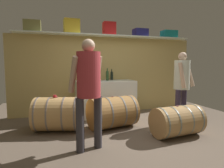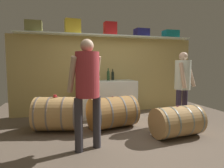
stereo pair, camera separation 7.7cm
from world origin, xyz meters
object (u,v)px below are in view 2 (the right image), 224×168
at_px(work_cabinet, 106,98).
at_px(tasting_cup, 55,96).
at_px(wine_barrel_near, 58,114).
at_px(toolcase_teal, 170,34).
at_px(wine_bottle_amber, 88,75).
at_px(toolcase_navy, 142,33).
at_px(visitor_tasting, 183,80).
at_px(wine_barrel_flank, 113,112).
at_px(winemaker_pouring, 87,83).
at_px(toolcase_red, 110,29).
at_px(wine_bottle_dark, 113,75).
at_px(toolcase_olive, 34,26).
at_px(wine_barrel_far, 177,121).
at_px(wine_bottle_green, 108,75).
at_px(toolcase_yellow, 73,27).
at_px(wine_glass, 99,77).

relative_size(work_cabinet, tasting_cup, 22.55).
relative_size(wine_barrel_near, tasting_cup, 15.35).
xyz_separation_m(toolcase_teal, wine_bottle_amber, (-2.41, -0.19, -1.13)).
distance_m(toolcase_navy, visitor_tasting, 1.87).
relative_size(toolcase_teal, work_cabinet, 0.28).
height_order(wine_barrel_flank, winemaker_pouring, winemaker_pouring).
bearing_deg(winemaker_pouring, wine_barrel_near, 96.87).
relative_size(wine_bottle_amber, wine_barrel_near, 0.32).
relative_size(toolcase_red, work_cabinet, 0.23).
xyz_separation_m(toolcase_navy, wine_bottle_dark, (-0.83, -0.04, -1.15)).
height_order(toolcase_olive, winemaker_pouring, toolcase_olive).
height_order(work_cabinet, wine_barrel_far, work_cabinet).
relative_size(work_cabinet, wine_bottle_green, 4.70).
bearing_deg(wine_barrel_far, tasting_cup, 150.68).
xyz_separation_m(toolcase_yellow, wine_barrel_near, (-0.40, -1.10, -1.91)).
bearing_deg(wine_bottle_amber, toolcase_red, 16.96).
bearing_deg(wine_bottle_dark, wine_glass, -156.80).
height_order(wine_bottle_green, wine_bottle_dark, wine_bottle_green).
xyz_separation_m(wine_glass, tasting_cup, (-1.05, -0.88, -0.29)).
bearing_deg(wine_barrel_far, work_cabinet, 110.58).
height_order(toolcase_olive, toolcase_navy, toolcase_olive).
distance_m(wine_glass, wine_barrel_far, 2.21).
relative_size(toolcase_red, wine_barrel_near, 0.34).
height_order(toolcase_navy, toolcase_teal, toolcase_navy).
relative_size(toolcase_teal, winemaker_pouring, 0.24).
bearing_deg(toolcase_olive, wine_barrel_far, -37.59).
distance_m(toolcase_yellow, work_cabinet, 1.97).
xyz_separation_m(wine_bottle_amber, wine_glass, (0.27, -0.02, -0.06)).
relative_size(toolcase_olive, winemaker_pouring, 0.23).
height_order(toolcase_navy, work_cabinet, toolcase_navy).
distance_m(toolcase_red, winemaker_pouring, 2.61).
bearing_deg(winemaker_pouring, wine_barrel_flank, 38.13).
distance_m(toolcase_navy, wine_barrel_near, 3.10).
bearing_deg(wine_bottle_dark, wine_barrel_flank, -105.55).
height_order(work_cabinet, wine_bottle_amber, wine_bottle_amber).
relative_size(toolcase_yellow, visitor_tasting, 0.24).
relative_size(work_cabinet, wine_barrel_far, 1.56).
bearing_deg(toolcase_navy, wine_glass, -172.53).
bearing_deg(visitor_tasting, toolcase_teal, -139.30).
bearing_deg(wine_bottle_amber, toolcase_teal, 4.55).
relative_size(wine_bottle_amber, tasting_cup, 4.93).
bearing_deg(wine_bottle_green, wine_bottle_amber, -175.90).
distance_m(toolcase_red, wine_barrel_flank, 2.28).
xyz_separation_m(toolcase_yellow, wine_glass, (0.60, -0.22, -1.26)).
bearing_deg(wine_barrel_flank, visitor_tasting, -17.66).
bearing_deg(wine_bottle_dark, wine_bottle_amber, -167.23).
distance_m(toolcase_red, wine_glass, 1.32).
bearing_deg(wine_barrel_far, toolcase_olive, 136.03).
distance_m(toolcase_red, tasting_cup, 2.36).
bearing_deg(toolcase_red, wine_bottle_dark, -31.91).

